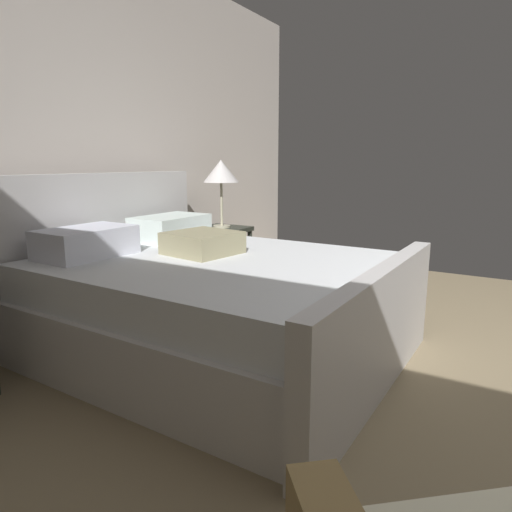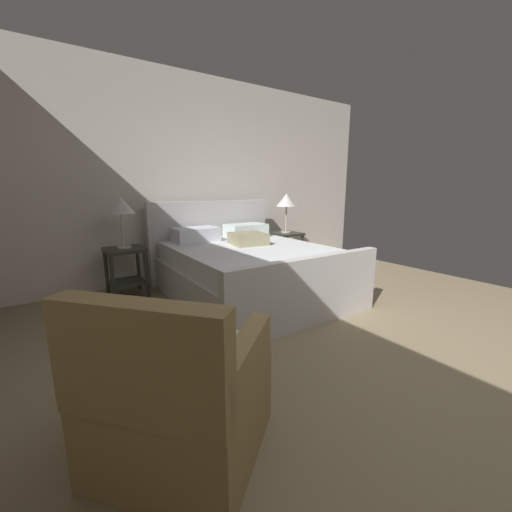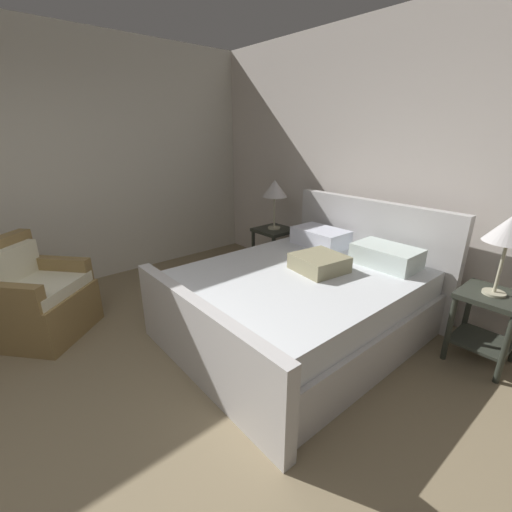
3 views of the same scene
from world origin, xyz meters
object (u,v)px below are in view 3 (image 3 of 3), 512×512
object	(u,v)px
table_lamp_right	(510,231)
armchair	(33,300)
bed	(304,299)
table_lamp_left	(275,190)
nightstand_left	(274,243)
nightstand_right	(487,317)

from	to	relation	value
table_lamp_right	armchair	bearing A→B (deg)	-136.99
bed	table_lamp_left	distance (m)	1.65
bed	table_lamp_right	size ratio (longest dim) A/B	3.55
nightstand_left	table_lamp_right	bearing A→B (deg)	-0.91
nightstand_right	armchair	distance (m)	3.84
nightstand_left	table_lamp_left	size ratio (longest dim) A/B	0.97
nightstand_right	table_lamp_right	xyz separation A→B (m)	(0.00, 0.00, 0.70)
bed	table_lamp_left	bearing A→B (deg)	147.05
bed	nightstand_right	bearing A→B (deg)	31.72
nightstand_right	table_lamp_left	bearing A→B (deg)	179.09
armchair	table_lamp_right	bearing A→B (deg)	43.01
nightstand_left	armchair	xyz separation A→B (m)	(-0.35, -2.66, -0.06)
table_lamp_right	table_lamp_left	xyz separation A→B (m)	(-2.46, 0.04, -0.01)
table_lamp_right	nightstand_left	xyz separation A→B (m)	(-2.46, 0.04, -0.70)
bed	table_lamp_right	distance (m)	1.63
table_lamp_right	table_lamp_left	world-z (taller)	table_lamp_right
nightstand_right	table_lamp_right	bearing A→B (deg)	75.96
nightstand_left	armchair	size ratio (longest dim) A/B	0.59
bed	nightstand_left	world-z (taller)	bed
nightstand_left	armchair	world-z (taller)	armchair
nightstand_right	armchair	world-z (taller)	armchair
bed	armchair	xyz separation A→B (m)	(-1.58, -1.86, 0.00)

